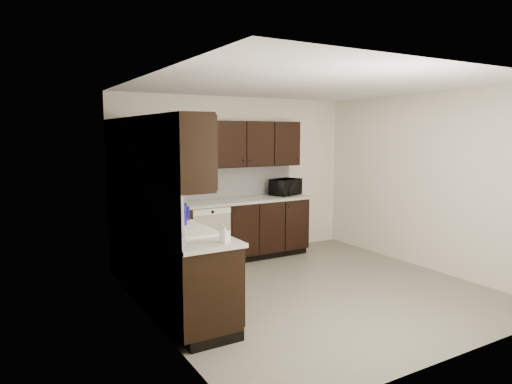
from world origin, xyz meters
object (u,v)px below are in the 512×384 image
(sink, at_px, (184,236))
(blue_pitcher, at_px, (179,215))
(toaster_oven, at_px, (130,198))
(microwave, at_px, (285,187))
(storage_bin, at_px, (157,208))

(sink, relative_size, blue_pitcher, 3.33)
(sink, distance_m, toaster_oven, 1.79)
(microwave, height_order, toaster_oven, microwave)
(microwave, relative_size, storage_bin, 0.97)
(sink, bearing_deg, blue_pitcher, 79.11)
(storage_bin, distance_m, blue_pitcher, 0.73)
(toaster_oven, relative_size, blue_pitcher, 1.60)
(microwave, distance_m, storage_bin, 2.53)
(toaster_oven, height_order, storage_bin, toaster_oven)
(sink, xyz_separation_m, storage_bin, (0.03, 0.95, 0.16))
(microwave, height_order, blue_pitcher, microwave)
(blue_pitcher, bearing_deg, microwave, 16.04)
(toaster_oven, relative_size, storage_bin, 0.80)
(microwave, bearing_deg, blue_pitcher, -166.10)
(microwave, distance_m, blue_pitcher, 2.82)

